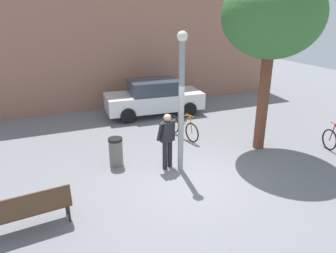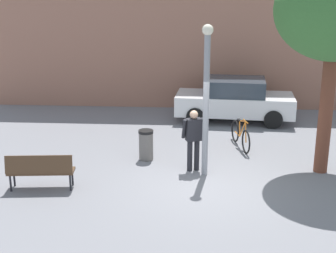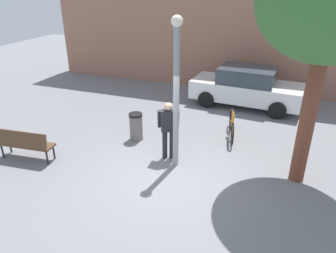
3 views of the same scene
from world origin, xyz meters
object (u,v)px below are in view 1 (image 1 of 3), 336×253
object	(u,v)px
person_by_lamppost	(167,137)
parked_car_white	(154,97)
plaza_tree	(272,17)
bicycle_orange	(182,127)
park_bench	(31,208)
trash_bin	(116,152)
lamppost	(181,96)

from	to	relation	value
person_by_lamppost	parked_car_white	size ratio (longest dim) A/B	0.39
plaza_tree	bicycle_orange	bearing A→B (deg)	137.81
park_bench	bicycle_orange	bearing A→B (deg)	34.14
person_by_lamppost	parked_car_white	distance (m)	5.13
park_bench	bicycle_orange	size ratio (longest dim) A/B	0.92
person_by_lamppost	trash_bin	xyz separation A→B (m)	(-1.35, 0.72, -0.52)
bicycle_orange	plaza_tree	bearing A→B (deg)	-42.19
trash_bin	parked_car_white	bearing A→B (deg)	56.57
bicycle_orange	parked_car_white	size ratio (longest dim) A/B	0.41
bicycle_orange	trash_bin	size ratio (longest dim) A/B	2.03
parked_car_white	trash_bin	bearing A→B (deg)	-123.43
lamppost	parked_car_white	world-z (taller)	lamppost
lamppost	trash_bin	world-z (taller)	lamppost
person_by_lamppost	parked_car_white	bearing A→B (deg)	73.88
lamppost	bicycle_orange	bearing A→B (deg)	63.39
park_bench	parked_car_white	world-z (taller)	parked_car_white
person_by_lamppost	lamppost	bearing A→B (deg)	-41.01
lamppost	plaza_tree	xyz separation A→B (m)	(3.11, 0.41, 1.99)
bicycle_orange	lamppost	bearing A→B (deg)	-116.61
lamppost	bicycle_orange	xyz separation A→B (m)	(1.11, 2.22, -1.83)
lamppost	park_bench	bearing A→B (deg)	-162.76
lamppost	park_bench	distance (m)	4.50
park_bench	parked_car_white	size ratio (longest dim) A/B	0.38
park_bench	trash_bin	xyz separation A→B (m)	(2.33, 2.23, -0.10)
person_by_lamppost	park_bench	bearing A→B (deg)	-157.81
parked_car_white	trash_bin	distance (m)	5.04
parked_car_white	bicycle_orange	bearing A→B (deg)	-90.10
lamppost	bicycle_orange	size ratio (longest dim) A/B	2.20
lamppost	trash_bin	bearing A→B (deg)	149.16
park_bench	bicycle_orange	world-z (taller)	bicycle_orange
plaza_tree	person_by_lamppost	bearing A→B (deg)	-177.52
park_bench	lamppost	bearing A→B (deg)	17.24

